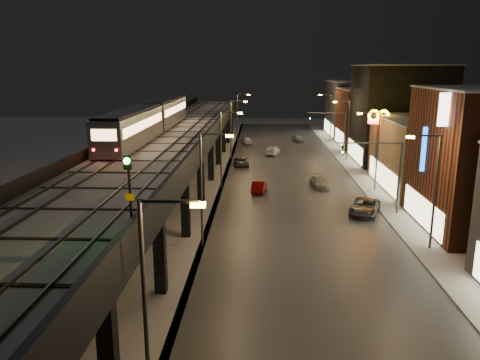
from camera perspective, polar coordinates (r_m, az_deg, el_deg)
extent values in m
plane|color=silver|center=(25.87, -6.66, -18.65)|extent=(220.00, 220.00, 0.00)
cube|color=#46474D|center=(58.35, 6.09, -0.13)|extent=(17.00, 120.00, 0.06)
cube|color=#9FA1A8|center=(59.81, 15.69, -0.19)|extent=(4.00, 120.00, 0.14)
cube|color=#9FA1A8|center=(59.05, -7.10, 0.00)|extent=(11.00, 120.00, 0.06)
cube|color=black|center=(55.06, -7.79, 5.12)|extent=(9.00, 100.00, 1.00)
cube|color=black|center=(20.87, -15.78, -19.14)|extent=(0.70, 0.70, 5.30)
cube|color=black|center=(21.10, -26.03, -11.96)|extent=(8.00, 0.60, 0.50)
cube|color=black|center=(31.82, -23.01, -8.00)|extent=(0.70, 0.70, 5.30)
cube|color=black|center=(29.45, -9.74, -8.80)|extent=(0.70, 0.70, 5.30)
cube|color=black|center=(29.61, -16.96, -3.94)|extent=(8.00, 0.60, 0.50)
cube|color=black|center=(40.55, -17.05, -2.95)|extent=(0.70, 0.70, 5.30)
cube|color=black|center=(38.72, -6.66, -3.20)|extent=(0.70, 0.70, 5.30)
cube|color=black|center=(38.84, -12.16, 0.45)|extent=(8.00, 0.60, 0.50)
cube|color=black|center=(49.76, -13.29, 0.29)|extent=(0.70, 0.70, 5.30)
cube|color=black|center=(48.28, -4.81, 0.21)|extent=(0.70, 0.70, 5.30)
cube|color=black|center=(48.38, -9.22, 3.13)|extent=(8.00, 0.60, 0.50)
cube|color=black|center=(59.23, -10.71, 2.51)|extent=(0.70, 0.70, 5.30)
cube|color=black|center=(57.99, -3.57, 2.48)|extent=(0.70, 0.70, 5.30)
cube|color=black|center=(58.07, -7.25, 4.92)|extent=(8.00, 0.60, 0.50)
cube|color=black|center=(68.85, -8.85, 4.11)|extent=(0.70, 0.70, 5.30)
cube|color=black|center=(67.78, -2.68, 4.11)|extent=(0.70, 0.70, 5.30)
cube|color=black|center=(67.85, -5.84, 6.19)|extent=(8.00, 0.60, 0.50)
cube|color=black|center=(78.56, -7.43, 5.31)|extent=(0.70, 0.70, 5.30)
cube|color=black|center=(77.63, -2.02, 5.32)|extent=(0.70, 0.70, 5.30)
cube|color=black|center=(77.69, -4.78, 7.14)|extent=(8.00, 0.60, 0.50)
cube|color=black|center=(88.34, -6.33, 6.24)|extent=(0.70, 0.70, 5.30)
cube|color=black|center=(87.51, -1.51, 6.25)|extent=(0.70, 0.70, 5.30)
cube|color=black|center=(87.57, -3.96, 7.88)|extent=(8.00, 0.60, 0.50)
cube|color=black|center=(98.16, -5.44, 6.99)|extent=(0.70, 0.70, 5.30)
cube|color=black|center=(97.42, -1.10, 7.00)|extent=(0.70, 0.70, 5.30)
cube|color=black|center=(97.47, -3.30, 8.46)|extent=(8.00, 0.60, 0.50)
cube|color=#B2B7C1|center=(54.98, -7.81, 5.72)|extent=(8.40, 100.00, 0.16)
cube|color=#332D28|center=(55.62, -11.10, 5.85)|extent=(0.08, 98.00, 0.16)
cube|color=#332D28|center=(55.30, -9.64, 5.86)|extent=(0.08, 98.00, 0.16)
cube|color=#332D28|center=(54.74, -6.49, 5.89)|extent=(0.08, 98.00, 0.16)
cube|color=#332D28|center=(54.53, -4.99, 5.90)|extent=(0.08, 98.00, 0.16)
cube|color=black|center=(26.55, -19.27, -3.09)|extent=(7.80, 0.24, 0.06)
cube|color=black|center=(41.43, -11.22, 3.19)|extent=(7.80, 0.24, 0.06)
cube|color=black|center=(56.91, -7.46, 6.10)|extent=(7.80, 0.24, 0.06)
cube|color=black|center=(72.62, -5.30, 7.75)|extent=(7.80, 0.24, 0.06)
cube|color=black|center=(88.44, -3.90, 8.80)|extent=(7.80, 0.24, 0.06)
cube|color=black|center=(54.31, -3.28, 6.22)|extent=(0.30, 100.00, 1.10)
cube|color=black|center=(55.85, -12.25, 6.14)|extent=(0.30, 100.00, 1.10)
cube|color=beige|center=(43.76, 21.32, -3.53)|extent=(0.10, 9.60, 2.40)
cube|color=#846B4C|center=(58.10, 22.85, 2.82)|extent=(12.00, 15.00, 8.00)
cube|color=beige|center=(56.74, 16.90, 0.59)|extent=(0.10, 12.00, 2.40)
cube|color=#B2B7C1|center=(57.55, 23.23, 6.81)|extent=(12.20, 15.20, 0.16)
cube|color=black|center=(72.78, 18.79, 7.51)|extent=(12.00, 13.00, 14.00)
cube|color=beige|center=(72.05, 13.83, 3.44)|extent=(0.10, 10.40, 2.40)
cube|color=#B2B7C1|center=(72.47, 19.22, 13.08)|extent=(12.20, 13.20, 0.16)
cube|color=#632C18|center=(86.44, 16.15, 7.21)|extent=(12.00, 12.00, 10.00)
cube|color=beige|center=(85.65, 12.05, 5.09)|extent=(0.10, 9.60, 2.40)
cube|color=#B2B7C1|center=(86.08, 16.37, 10.56)|extent=(12.20, 12.20, 0.16)
cube|color=#38383B|center=(100.00, 14.32, 8.40)|extent=(12.00, 16.00, 11.00)
cube|color=beige|center=(99.36, 10.75, 6.28)|extent=(0.10, 12.80, 2.40)
cube|color=#B2B7C1|center=(99.70, 14.51, 11.59)|extent=(12.20, 16.20, 0.16)
cylinder|color=#38383A|center=(19.52, -11.52, -15.03)|extent=(0.18, 0.18, 9.00)
cube|color=#38383A|center=(17.61, -8.71, -2.58)|extent=(2.20, 0.12, 0.12)
cube|color=yellow|center=(17.47, -5.15, -3.02)|extent=(0.55, 0.28, 0.18)
cylinder|color=#38383A|center=(36.09, -4.73, -1.35)|extent=(0.18, 0.18, 9.00)
cube|color=#38383A|center=(35.09, -3.08, 5.59)|extent=(2.20, 0.12, 0.12)
cube|color=yellow|center=(35.02, -1.27, 5.39)|extent=(0.55, 0.28, 0.18)
cylinder|color=#38383A|center=(38.16, 22.68, -1.55)|extent=(0.18, 0.18, 9.00)
cube|color=#38383A|center=(36.97, 21.69, 5.06)|extent=(2.20, 0.12, 0.12)
cube|color=yellow|center=(36.64, 20.05, 4.94)|extent=(0.55, 0.28, 0.18)
cylinder|color=#38383A|center=(53.59, -2.34, 3.60)|extent=(0.18, 0.18, 9.00)
cube|color=#38383A|center=(52.92, -1.19, 8.29)|extent=(2.20, 0.12, 0.12)
cube|color=yellow|center=(52.88, 0.02, 8.15)|extent=(0.55, 0.28, 0.18)
cylinder|color=#38383A|center=(55.01, 16.40, 3.31)|extent=(0.18, 0.18, 9.00)
cube|color=#38383A|center=(54.18, 15.57, 7.92)|extent=(2.20, 0.12, 0.12)
cube|color=yellow|center=(53.96, 14.41, 7.84)|extent=(0.55, 0.28, 0.18)
cylinder|color=#38383A|center=(71.34, -1.12, 6.09)|extent=(0.18, 0.18, 9.00)
cube|color=#38383A|center=(70.84, -0.24, 9.62)|extent=(2.20, 0.12, 0.12)
cube|color=yellow|center=(70.80, 0.66, 9.52)|extent=(0.55, 0.28, 0.18)
cylinder|color=#38383A|center=(72.41, 13.07, 5.86)|extent=(0.18, 0.18, 9.00)
cube|color=#38383A|center=(71.79, 12.39, 9.36)|extent=(2.20, 0.12, 0.12)
cube|color=yellow|center=(71.62, 11.50, 9.30)|extent=(0.55, 0.28, 0.18)
cylinder|color=#38383A|center=(89.19, -0.39, 7.59)|extent=(0.18, 0.18, 9.00)
cube|color=#38383A|center=(88.79, 0.33, 10.41)|extent=(2.20, 0.12, 0.12)
cube|color=yellow|center=(88.76, 1.05, 10.33)|extent=(0.55, 0.28, 0.18)
cylinder|color=#38383A|center=(90.05, 11.03, 7.40)|extent=(0.18, 0.18, 9.00)
cube|color=#38383A|center=(89.55, 10.45, 10.22)|extent=(2.20, 0.12, 0.12)
cube|color=yellow|center=(89.41, 9.74, 10.17)|extent=(0.55, 0.28, 0.18)
cylinder|color=#38383A|center=(46.69, 18.88, 0.12)|extent=(0.20, 0.20, 7.00)
cube|color=#38383A|center=(45.29, 15.55, 4.35)|extent=(6.00, 0.12, 0.12)
imported|color=black|center=(44.87, 12.39, 3.80)|extent=(0.20, 0.16, 1.00)
sphere|color=#0CFF26|center=(44.77, 12.41, 3.46)|extent=(0.18, 0.18, 0.18)
cylinder|color=#38383A|center=(75.47, 12.63, 5.41)|extent=(0.20, 0.20, 7.00)
cube|color=#38383A|center=(74.61, 10.47, 8.05)|extent=(6.00, 0.12, 0.12)
imported|color=black|center=(74.36, 8.53, 7.72)|extent=(0.20, 0.16, 1.00)
sphere|color=#0CFF26|center=(74.23, 8.53, 7.52)|extent=(0.18, 0.18, 0.18)
cube|color=gray|center=(46.03, -13.07, 6.19)|extent=(2.66, 16.04, 3.03)
cube|color=black|center=(45.86, -13.18, 8.20)|extent=(2.38, 15.58, 0.23)
cube|color=#E4A466|center=(46.36, -14.71, 6.66)|extent=(0.05, 14.67, 0.83)
cube|color=#E4A466|center=(45.64, -11.47, 6.73)|extent=(0.05, 14.67, 0.83)
cube|color=gray|center=(62.21, -8.99, 8.20)|extent=(2.66, 16.04, 3.03)
cube|color=black|center=(62.08, -9.04, 9.70)|extent=(2.38, 15.58, 0.23)
cube|color=#E4A466|center=(62.45, -10.22, 8.55)|extent=(0.05, 14.67, 0.83)
cube|color=#E4A466|center=(61.92, -7.77, 8.60)|extent=(0.05, 14.67, 0.83)
cube|color=#E4A466|center=(38.36, -16.27, 5.28)|extent=(2.02, 0.05, 0.92)
sphere|color=#FF0C0C|center=(38.82, -17.45, 3.51)|extent=(0.18, 0.18, 0.18)
sphere|color=#FF0C0C|center=(38.24, -14.86, 3.53)|extent=(0.18, 0.18, 0.18)
cylinder|color=black|center=(21.81, -13.26, -1.40)|extent=(0.13, 0.13, 3.27)
cube|color=black|center=(21.39, -13.54, 2.05)|extent=(0.35, 0.20, 0.60)
sphere|color=#0CFF26|center=(21.26, -13.64, 2.27)|extent=(0.28, 0.28, 0.28)
cube|color=#D8A701|center=(21.77, -13.30, -2.02)|extent=(0.38, 0.04, 0.33)
imported|color=#6D0806|center=(52.81, 2.34, -0.83)|extent=(1.79, 4.04, 1.29)
imported|color=#51555F|center=(67.28, 0.14, 2.28)|extent=(2.51, 4.58, 1.22)
imported|color=silver|center=(75.86, 3.99, 3.58)|extent=(2.91, 4.93, 1.34)
imported|color=white|center=(86.15, 0.80, 4.81)|extent=(2.42, 4.16, 1.33)
imported|color=#3D3E3F|center=(46.35, 14.98, -3.23)|extent=(4.11, 5.82, 1.47)
imported|color=#989898|center=(55.66, 9.69, -0.31)|extent=(2.28, 4.39, 1.22)
imported|color=gray|center=(89.41, 7.08, 5.03)|extent=(2.57, 4.24, 1.35)
cylinder|color=#38383A|center=(59.72, 16.26, 3.18)|extent=(0.24, 0.24, 7.12)
cube|color=#FF0C0C|center=(59.19, 16.51, 6.82)|extent=(2.49, 0.25, 0.45)
torus|color=#EFA200|center=(58.98, 16.00, 7.53)|extent=(1.47, 0.50, 1.44)
torus|color=#EFA200|center=(59.26, 17.10, 7.48)|extent=(1.47, 0.50, 1.44)
cylinder|color=#38383A|center=(40.01, 24.01, 0.06)|extent=(0.28, 0.28, 10.45)
cube|color=white|center=(39.22, 24.77, 7.81)|extent=(2.51, 0.30, 2.51)
cone|color=#FF5705|center=(39.05, 24.87, 7.78)|extent=(1.78, 0.12, 1.78)
cylinder|color=#38383A|center=(44.21, 21.86, -1.98)|extent=(0.28, 0.28, 5.31)
cube|color=blue|center=(43.34, 22.35, 3.44)|extent=(1.70, 0.35, 3.82)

